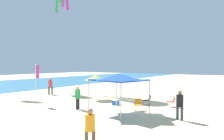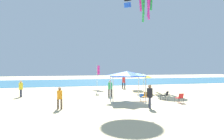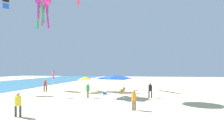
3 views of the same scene
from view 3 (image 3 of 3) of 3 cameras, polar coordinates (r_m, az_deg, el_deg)
The scene contains 15 objects.
ground at distance 22.95m, azimuth 2.76°, elevation -8.26°, with size 120.00×120.00×0.10m, color beige.
canopy_tent at distance 20.86m, azimuth 0.97°, elevation -2.26°, with size 3.45×3.70×2.69m.
beach_umbrella at distance 25.85m, azimuth -8.67°, elevation -2.66°, with size 2.07×2.07×2.29m.
folding_chair_left_of_tent at distance 24.56m, azimuth 3.53°, elevation -6.47°, with size 0.79×0.81×0.82m.
folding_chair_facing_ocean at distance 24.73m, azimuth 8.02°, elevation -6.43°, with size 0.60×0.68×0.82m.
folding_chair_right_of_tent at distance 22.39m, azimuth 3.54°, elevation -7.12°, with size 0.81×0.78×0.82m.
cooler_box at distance 23.72m, azimuth -2.35°, elevation -7.37°, with size 0.62×0.42×0.40m.
banner_flag at distance 22.22m, azimuth -18.59°, elevation -3.18°, with size 0.36×0.06×3.36m.
person_beachcomber at distance 14.16m, azimuth -28.10°, elevation -9.25°, with size 0.41×0.44×1.71m.
person_watching_sky at distance 21.04m, azimuth 12.26°, elevation -6.04°, with size 0.42×0.45×1.77m.
person_by_tent at distance 28.20m, azimuth -20.76°, elevation -4.40°, with size 0.44×0.44×1.83m.
person_kite_handler at distance 20.99m, azimuth -7.80°, elevation -6.15°, with size 0.44×0.41×1.71m.
person_far_stroller at distance 14.64m, azimuth 7.11°, elevation -9.14°, with size 0.38×0.38×1.61m.
kite_box_black at distance 39.94m, azimuth -31.14°, elevation 18.16°, with size 1.58×1.60×2.40m.
kite_octopus_magenta at distance 36.24m, azimuth -21.41°, elevation 19.68°, with size 2.77×2.77×6.15m.
Camera 3 is at (-22.49, -3.07, 3.32)m, focal length 28.30 mm.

